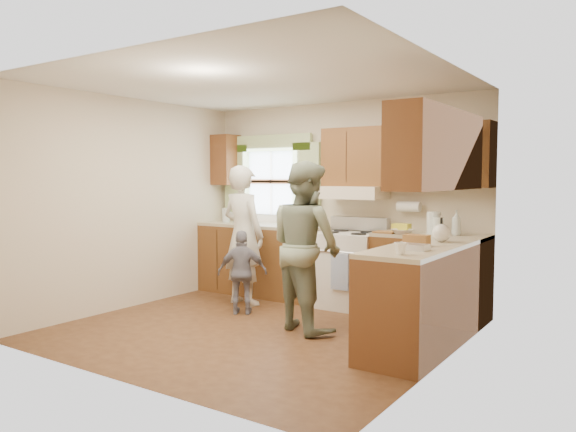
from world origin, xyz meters
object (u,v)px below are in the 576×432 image
Objects in this scene: stove at (350,268)px; woman_right at (306,246)px; child at (242,272)px; woman_left at (243,235)px.

stove is 1.21m from woman_right.
woman_right is 1.02m from child.
woman_left is 0.99× the size of woman_right.
woman_right is at bearing 139.16° from child.
woman_left is at bearing -84.76° from child.
woman_left is at bearing -1.41° from woman_right.
woman_left is 0.63m from child.
woman_left is 1.37m from woman_right.
woman_right is at bearing 163.25° from woman_left.
woman_left is 1.78× the size of child.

